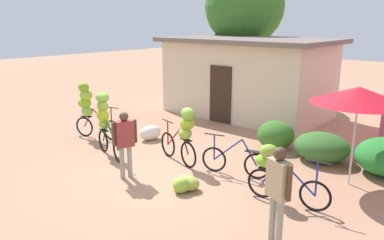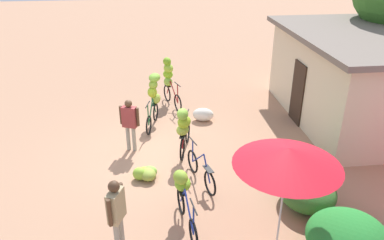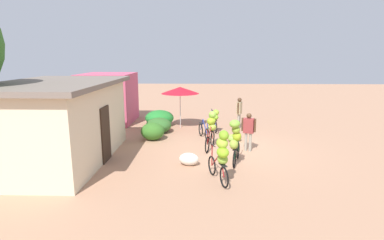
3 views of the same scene
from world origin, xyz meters
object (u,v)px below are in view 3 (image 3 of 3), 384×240
(person_bystander, at_px, (239,110))
(bicycle_rightmost, at_px, (215,118))
(building_low, at_px, (58,121))
(person_vendor, at_px, (249,128))
(bicycle_by_shop, at_px, (204,132))
(produce_sack, at_px, (189,159))
(bicycle_leftmost, at_px, (222,153))
(bicycle_near_pile, at_px, (236,138))
(banana_pile_on_ground, at_px, (234,138))
(market_umbrella, at_px, (180,90))
(shop_pink, at_px, (109,98))
(bicycle_center_loaded, at_px, (211,127))

(person_bystander, bearing_deg, bicycle_rightmost, 120.31)
(building_low, bearing_deg, bicycle_rightmost, -52.79)
(person_vendor, bearing_deg, bicycle_rightmost, 21.06)
(bicycle_by_shop, height_order, produce_sack, bicycle_by_shop)
(produce_sack, bearing_deg, bicycle_leftmost, -148.16)
(bicycle_near_pile, height_order, banana_pile_on_ground, bicycle_near_pile)
(bicycle_by_shop, relative_size, bicycle_rightmost, 0.95)
(bicycle_leftmost, bearing_deg, bicycle_by_shop, 5.17)
(bicycle_leftmost, relative_size, banana_pile_on_ground, 2.41)
(person_bystander, bearing_deg, bicycle_by_shop, 138.30)
(market_umbrella, bearing_deg, shop_pink, 71.75)
(building_low, bearing_deg, banana_pile_on_ground, -67.45)
(bicycle_leftmost, xyz_separation_m, bicycle_by_shop, (5.11, 0.46, -0.65))
(market_umbrella, height_order, banana_pile_on_ground, market_umbrella)
(banana_pile_on_ground, xyz_separation_m, person_vendor, (-1.46, -0.39, 0.80))
(bicycle_by_shop, distance_m, person_bystander, 2.87)
(person_vendor, height_order, person_bystander, person_bystander)
(building_low, height_order, bicycle_by_shop, building_low)
(bicycle_center_loaded, xyz_separation_m, person_bystander, (3.41, -1.57, 0.12))
(produce_sack, bearing_deg, bicycle_rightmost, -12.99)
(building_low, relative_size, shop_pink, 1.95)
(building_low, relative_size, bicycle_leftmost, 3.67)
(bicycle_near_pile, relative_size, produce_sack, 2.38)
(building_low, relative_size, person_bystander, 3.80)
(bicycle_leftmost, height_order, banana_pile_on_ground, bicycle_leftmost)
(person_vendor, bearing_deg, person_bystander, -1.58)
(shop_pink, relative_size, person_bystander, 1.95)
(banana_pile_on_ground, height_order, person_vendor, person_vendor)
(bicycle_leftmost, height_order, person_vendor, bicycle_leftmost)
(bicycle_rightmost, bearing_deg, shop_pink, 69.23)
(produce_sack, distance_m, person_vendor, 2.94)
(shop_pink, relative_size, bicycle_leftmost, 1.89)
(shop_pink, distance_m, person_bystander, 7.48)
(bicycle_near_pile, distance_m, person_vendor, 1.84)
(bicycle_leftmost, bearing_deg, building_low, 70.67)
(building_low, bearing_deg, bicycle_by_shop, -59.55)
(bicycle_by_shop, bearing_deg, market_umbrella, 29.23)
(bicycle_by_shop, xyz_separation_m, bicycle_rightmost, (1.32, -0.55, 0.35))
(market_umbrella, bearing_deg, person_vendor, -143.28)
(building_low, relative_size, banana_pile_on_ground, 8.87)
(building_low, xyz_separation_m, bicycle_center_loaded, (1.77, -5.56, -0.57))
(bicycle_by_shop, xyz_separation_m, person_bystander, (2.09, -1.86, 0.66))
(shop_pink, height_order, produce_sack, shop_pink)
(bicycle_leftmost, bearing_deg, banana_pile_on_ground, -10.74)
(bicycle_leftmost, relative_size, bicycle_rightmost, 1.01)
(shop_pink, xyz_separation_m, bicycle_near_pile, (-7.09, -6.51, -0.40))
(banana_pile_on_ground, xyz_separation_m, person_bystander, (2.43, -0.49, 0.86))
(building_low, xyz_separation_m, bicycle_by_shop, (3.10, -5.27, -1.12))
(bicycle_rightmost, height_order, person_vendor, person_vendor)
(building_low, xyz_separation_m, banana_pile_on_ground, (2.75, -6.63, -1.31))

